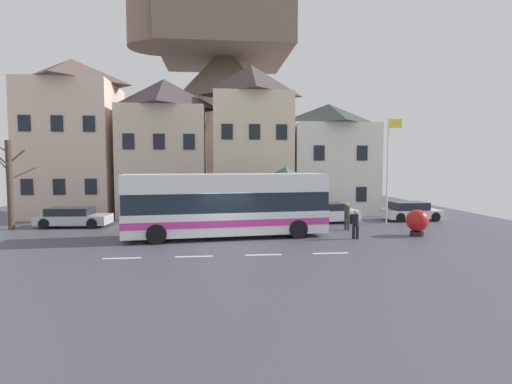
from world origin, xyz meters
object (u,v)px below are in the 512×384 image
transit_bus (227,205)px  public_bench (297,215)px  townhouse_01 (165,147)px  townhouse_00 (74,138)px  pedestrian_00 (356,223)px  parked_car_02 (411,211)px  townhouse_03 (328,158)px  parked_car_01 (327,213)px  bus_shelter (285,178)px  bare_tree_00 (10,183)px  townhouse_02 (251,140)px  flagpole (389,163)px  pedestrian_01 (347,214)px  hilltop_castle (223,116)px  parked_car_00 (73,217)px  harbour_buoy (417,221)px

transit_bus → public_bench: size_ratio=6.66×
townhouse_01 → public_bench: bearing=-30.5°
townhouse_00 → townhouse_01: 6.81m
pedestrian_00 → parked_car_02: bearing=45.0°
townhouse_03 → parked_car_01: size_ratio=2.07×
bus_shelter → public_bench: 3.25m
public_bench → transit_bus: bearing=-134.9°
bare_tree_00 → parked_car_01: bearing=2.2°
townhouse_00 → townhouse_01: bearing=0.6°
townhouse_02 → transit_bus: 11.06m
bare_tree_00 → townhouse_00: bearing=76.4°
townhouse_01 → flagpole: bearing=-24.0°
townhouse_00 → townhouse_03: size_ratio=1.35×
parked_car_02 → pedestrian_01: (-5.77, -3.47, 0.31)m
townhouse_02 → parked_car_01: townhouse_02 is taller
public_bench → bare_tree_00: bare_tree_00 is taller
bus_shelter → flagpole: size_ratio=0.55×
parked_car_02 → public_bench: bearing=179.3°
townhouse_01 → pedestrian_00: 16.76m
hilltop_castle → transit_bus: hilltop_castle is taller
parked_car_00 → parked_car_02: (22.49, 0.55, 0.02)m
parked_car_01 → pedestrian_00: bearing=-98.9°
parked_car_02 → bus_shelter: bearing=-170.9°
townhouse_01 → bare_tree_00: 10.92m
townhouse_03 → pedestrian_01: townhouse_03 is taller
townhouse_01 → hilltop_castle: (4.97, 16.88, 4.44)m
parked_car_02 → flagpole: (-2.29, -1.36, 3.38)m
townhouse_01 → bus_shelter: bearing=-40.8°
bus_shelter → bare_tree_00: bearing=178.1°
bus_shelter → parked_car_01: (3.07, 1.30, -2.42)m
hilltop_castle → townhouse_03: bearing=-64.4°
townhouse_02 → townhouse_03: bearing=3.5°
transit_bus → pedestrian_01: bearing=6.1°
parked_car_00 → townhouse_00: bearing=110.9°
townhouse_00 → hilltop_castle: bearing=55.3°
townhouse_01 → harbour_buoy: townhouse_01 is taller
parked_car_01 → bus_shelter: bearing=-164.7°
parked_car_01 → bare_tree_00: size_ratio=0.77×
flagpole → public_bench: bearing=168.1°
townhouse_03 → public_bench: size_ratio=5.31×
bus_shelter → pedestrian_01: bearing=-26.7°
parked_car_01 → pedestrian_00: (-0.12, -5.81, 0.19)m
townhouse_02 → bus_shelter: size_ratio=3.07×
pedestrian_01 → bare_tree_00: (-20.06, 2.27, 1.84)m
townhouse_03 → pedestrian_00: size_ratio=5.71×
public_bench → hilltop_castle: bearing=101.1°
hilltop_castle → transit_bus: size_ratio=3.00×
bus_shelter → parked_car_02: (9.20, 1.75, -2.44)m
townhouse_03 → parked_car_02: size_ratio=2.25×
pedestrian_01 → flagpole: bearing=31.3°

